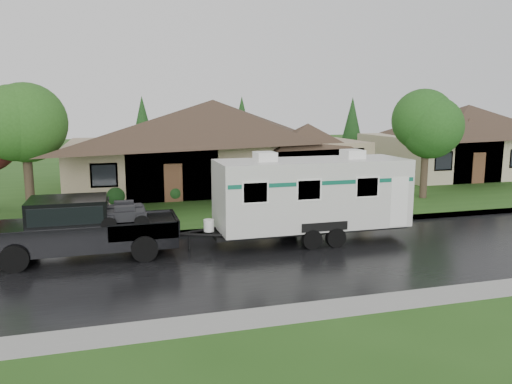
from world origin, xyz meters
TOP-DOWN VIEW (x-y plane):
  - ground at (0.00, 0.00)m, footprint 140.00×140.00m
  - road at (0.00, -2.00)m, footprint 140.00×8.00m
  - curb at (0.00, 2.25)m, footprint 140.00×0.50m
  - lawn at (0.00, 15.00)m, footprint 140.00×26.00m
  - house_main at (2.29, 13.84)m, footprint 19.44×10.80m
  - house_neighbor at (22.27, 14.34)m, footprint 15.12×9.72m
  - tree_left_green at (-8.31, 7.87)m, footprint 3.94×3.94m
  - tree_right_green at (12.65, 6.29)m, footprint 3.54×3.54m
  - shrub_row at (2.00, 9.30)m, footprint 13.60×1.00m
  - pickup_truck at (-5.62, 0.06)m, footprint 6.51×2.47m
  - travel_trailer at (3.20, 0.06)m, footprint 8.02×2.82m

SIDE VIEW (x-z plane):
  - ground at x=0.00m, z-range 0.00..0.00m
  - road at x=0.00m, z-range 0.00..0.01m
  - curb at x=0.00m, z-range 0.00..0.15m
  - lawn at x=0.00m, z-range 0.00..0.15m
  - shrub_row at x=2.00m, z-range 0.15..1.15m
  - pickup_truck at x=-5.62m, z-range 0.08..2.25m
  - travel_trailer at x=3.20m, z-range 0.11..3.71m
  - house_neighbor at x=22.27m, z-range 0.10..6.55m
  - house_main at x=2.29m, z-range 0.14..7.04m
  - tree_right_green at x=12.65m, z-range 1.28..7.15m
  - tree_left_green at x=-8.31m, z-range 1.41..7.93m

